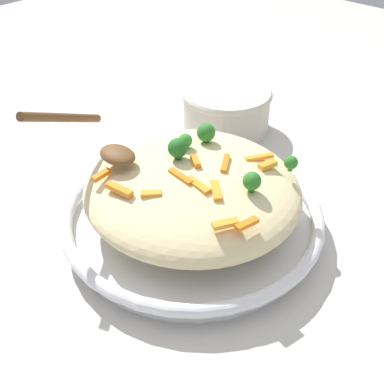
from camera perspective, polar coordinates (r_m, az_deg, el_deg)
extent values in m
plane|color=beige|center=(0.71, 0.00, -4.27)|extent=(2.40, 2.40, 0.00)
cylinder|color=silver|center=(0.70, 0.00, -3.59)|extent=(0.34, 0.34, 0.02)
torus|color=silver|center=(0.69, 0.00, -2.33)|extent=(0.37, 0.37, 0.02)
torus|color=black|center=(0.68, 0.00, -2.09)|extent=(0.36, 0.36, 0.00)
ellipsoid|color=beige|center=(0.66, 0.00, 0.41)|extent=(0.30, 0.29, 0.08)
cube|color=orange|center=(0.56, 6.51, -3.74)|extent=(0.02, 0.03, 0.01)
cube|color=orange|center=(0.64, 0.34, 3.69)|extent=(0.03, 0.02, 0.01)
cube|color=orange|center=(0.64, -10.67, 1.99)|extent=(0.01, 0.03, 0.01)
cube|color=orange|center=(0.64, 3.95, 3.37)|extent=(0.03, 0.04, 0.01)
cube|color=orange|center=(0.62, -1.36, 1.80)|extent=(0.04, 0.01, 0.01)
cube|color=orange|center=(0.60, -4.71, -0.33)|extent=(0.03, 0.03, 0.01)
cube|color=orange|center=(0.60, 2.84, 0.19)|extent=(0.04, 0.03, 0.01)
cube|color=orange|center=(0.66, 8.92, 3.19)|extent=(0.02, 0.03, 0.01)
cube|color=orange|center=(0.56, 3.97, -3.75)|extent=(0.02, 0.03, 0.01)
cube|color=orange|center=(0.60, 0.72, 0.84)|extent=(0.04, 0.02, 0.01)
cube|color=orange|center=(0.61, -8.59, 0.30)|extent=(0.04, 0.01, 0.01)
cube|color=orange|center=(0.67, 7.94, 4.09)|extent=(0.03, 0.04, 0.01)
cylinder|color=#205B1C|center=(0.65, -1.55, 4.30)|extent=(0.01, 0.01, 0.01)
sphere|color=#236B23|center=(0.65, -1.57, 5.31)|extent=(0.03, 0.03, 0.03)
cylinder|color=#296820|center=(0.66, 11.52, 2.75)|extent=(0.01, 0.01, 0.01)
sphere|color=#2D7A28|center=(0.65, 11.62, 3.44)|extent=(0.02, 0.02, 0.02)
cylinder|color=#296820|center=(0.61, 7.01, 0.36)|extent=(0.01, 0.01, 0.01)
sphere|color=#2D7A28|center=(0.60, 7.10, 1.31)|extent=(0.02, 0.02, 0.02)
cylinder|color=#377928|center=(0.68, -0.82, 5.35)|extent=(0.01, 0.01, 0.01)
sphere|color=#3D8E33|center=(0.67, -0.82, 6.08)|extent=(0.02, 0.02, 0.02)
cylinder|color=#296820|center=(0.70, 1.66, 6.12)|extent=(0.01, 0.01, 0.01)
sphere|color=#2D7A28|center=(0.69, 1.68, 7.05)|extent=(0.03, 0.03, 0.03)
ellipsoid|color=brown|center=(0.65, -8.80, 4.35)|extent=(0.06, 0.04, 0.02)
cylinder|color=brown|center=(0.67, -14.94, 8.49)|extent=(0.07, 0.15, 0.09)
cylinder|color=beige|center=(0.93, 4.07, 9.64)|extent=(0.16, 0.16, 0.08)
torus|color=beige|center=(0.91, 4.16, 11.56)|extent=(0.17, 0.17, 0.01)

